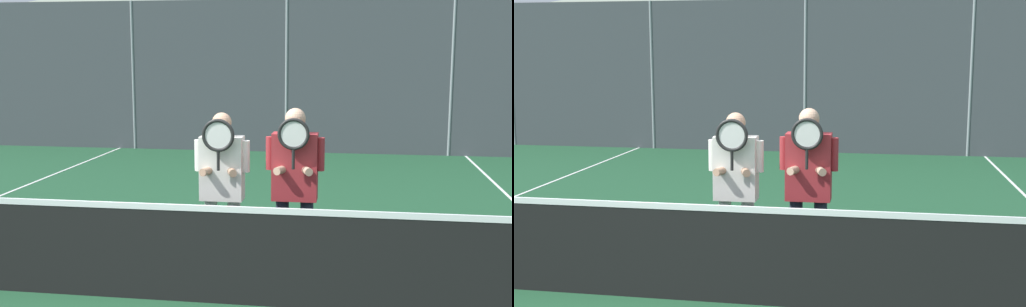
% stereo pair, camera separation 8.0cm
% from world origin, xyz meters
% --- Properties ---
extents(ground_plane, '(120.00, 120.00, 0.00)m').
position_xyz_m(ground_plane, '(0.00, 0.00, 0.00)').
color(ground_plane, '#1E4C2D').
extents(hill_distant, '(98.52, 54.73, 19.16)m').
position_xyz_m(hill_distant, '(0.00, 60.83, 0.00)').
color(hill_distant, gray).
rests_on(hill_distant, ground_plane).
extents(clubhouse_building, '(23.97, 5.50, 3.29)m').
position_xyz_m(clubhouse_building, '(1.16, 16.62, 1.66)').
color(clubhouse_building, beige).
rests_on(clubhouse_building, ground_plane).
extents(fence_back, '(22.06, 0.06, 3.49)m').
position_xyz_m(fence_back, '(0.00, 9.23, 1.75)').
color(fence_back, gray).
rests_on(fence_back, ground_plane).
extents(tennis_net, '(10.89, 0.09, 1.02)m').
position_xyz_m(tennis_net, '(0.00, 0.00, 0.48)').
color(tennis_net, gray).
rests_on(tennis_net, ground_plane).
extents(player_leftmost, '(0.56, 0.34, 1.69)m').
position_xyz_m(player_leftmost, '(0.27, 0.70, 1.00)').
color(player_leftmost, white).
rests_on(player_leftmost, ground_plane).
extents(player_center_left, '(0.58, 0.34, 1.75)m').
position_xyz_m(player_center_left, '(1.01, 0.69, 1.03)').
color(player_center_left, '#232838').
rests_on(player_center_left, ground_plane).
extents(car_far_left, '(4.04, 1.95, 1.83)m').
position_xyz_m(car_far_left, '(-6.39, 11.73, 0.93)').
color(car_far_left, black).
rests_on(car_far_left, ground_plane).
extents(car_left_of_center, '(4.61, 1.98, 1.89)m').
position_xyz_m(car_left_of_center, '(-1.34, 11.26, 0.95)').
color(car_left_of_center, '#B2B7BC').
rests_on(car_left_of_center, ground_plane).
extents(car_center, '(4.62, 1.94, 1.82)m').
position_xyz_m(car_center, '(4.00, 11.69, 0.93)').
color(car_center, slate).
rests_on(car_center, ground_plane).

